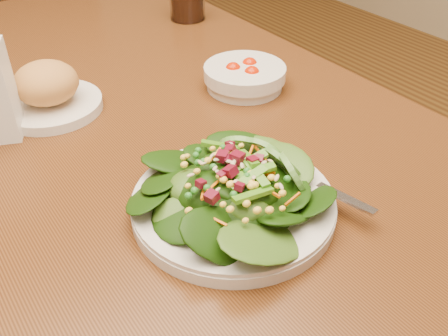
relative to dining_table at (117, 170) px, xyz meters
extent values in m
cube|color=#5D3315|center=(0.00, 0.00, 0.08)|extent=(0.90, 1.40, 0.04)
cylinder|color=#492613|center=(0.39, 0.64, -0.29)|extent=(0.07, 0.07, 0.71)
cube|color=#492613|center=(0.10, 0.98, -0.19)|extent=(0.47, 0.47, 0.04)
cylinder|color=#492613|center=(0.30, 1.16, -0.43)|extent=(0.04, 0.04, 0.44)
cylinder|color=#492613|center=(0.28, 0.78, -0.43)|extent=(0.04, 0.04, 0.44)
cube|color=#492613|center=(0.09, 0.77, 0.07)|extent=(0.43, 0.06, 0.49)
cylinder|color=silver|center=(0.03, -0.29, 0.11)|extent=(0.25, 0.25, 0.02)
ellipsoid|color=black|center=(0.03, -0.29, 0.14)|extent=(0.17, 0.17, 0.04)
cube|color=silver|center=(0.14, -0.32, 0.12)|extent=(0.05, 0.18, 0.01)
cylinder|color=silver|center=(-0.06, 0.08, 0.11)|extent=(0.17, 0.17, 0.02)
ellipsoid|color=#A9793A|center=(-0.06, 0.08, 0.15)|extent=(0.10, 0.10, 0.07)
cylinder|color=silver|center=(0.25, -0.04, 0.12)|extent=(0.14, 0.14, 0.04)
sphere|color=red|center=(0.26, -0.03, 0.13)|extent=(0.03, 0.03, 0.03)
sphere|color=red|center=(0.23, -0.03, 0.13)|extent=(0.03, 0.03, 0.03)
sphere|color=red|center=(0.25, -0.06, 0.13)|extent=(0.03, 0.03, 0.03)
cylinder|color=black|center=(0.35, 0.32, 0.14)|extent=(0.07, 0.07, 0.07)
camera|label=1|loc=(-0.25, -0.67, 0.52)|focal=40.00mm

